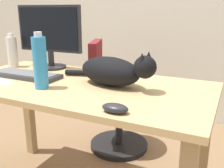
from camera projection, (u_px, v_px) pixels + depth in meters
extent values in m
cube|color=tan|center=(77.00, 86.00, 1.43)|extent=(1.44, 0.71, 0.03)
cube|color=tan|center=(29.00, 111.00, 2.06)|extent=(0.06, 0.06, 0.72)
cube|color=tan|center=(204.00, 148.00, 1.51)|extent=(0.06, 0.06, 0.72)
cylinder|color=black|center=(119.00, 144.00, 2.23)|extent=(0.48, 0.48, 0.04)
cylinder|color=black|center=(119.00, 123.00, 2.18)|extent=(0.06, 0.06, 0.44)
cylinder|color=maroon|center=(119.00, 95.00, 2.11)|extent=(0.44, 0.44, 0.06)
cube|color=maroon|center=(96.00, 66.00, 2.06)|extent=(0.18, 0.35, 0.40)
cylinder|color=#232328|center=(52.00, 67.00, 1.79)|extent=(0.20, 0.20, 0.01)
cylinder|color=#232328|center=(51.00, 59.00, 1.77)|extent=(0.04, 0.04, 0.10)
cube|color=#232328|center=(49.00, 29.00, 1.71)|extent=(0.48, 0.04, 0.30)
cube|color=black|center=(48.00, 29.00, 1.70)|extent=(0.45, 0.02, 0.27)
cube|color=#333338|center=(26.00, 75.00, 1.54)|extent=(0.44, 0.15, 0.02)
cube|color=slate|center=(25.00, 73.00, 1.54)|extent=(0.40, 0.12, 0.00)
ellipsoid|color=black|center=(110.00, 71.00, 1.37)|extent=(0.39, 0.25, 0.15)
sphere|color=black|center=(145.00, 67.00, 1.23)|extent=(0.11, 0.11, 0.11)
cone|color=black|center=(149.00, 56.00, 1.23)|extent=(0.04, 0.04, 0.04)
cone|color=black|center=(142.00, 58.00, 1.19)|extent=(0.04, 0.04, 0.04)
cylinder|color=black|center=(80.00, 73.00, 1.56)|extent=(0.18, 0.08, 0.03)
ellipsoid|color=#232328|center=(115.00, 108.00, 1.01)|extent=(0.11, 0.06, 0.04)
cylinder|color=#2D8CD1|center=(40.00, 63.00, 1.29)|extent=(0.07, 0.07, 0.26)
cylinder|color=silver|center=(38.00, 34.00, 1.25)|extent=(0.04, 0.04, 0.02)
cylinder|color=silver|center=(12.00, 52.00, 1.79)|extent=(0.07, 0.07, 0.21)
cylinder|color=silver|center=(11.00, 35.00, 1.76)|extent=(0.04, 0.04, 0.02)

